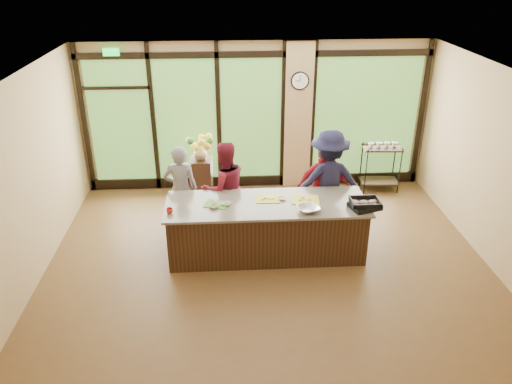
{
  "coord_description": "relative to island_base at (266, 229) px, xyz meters",
  "views": [
    {
      "loc": [
        -0.62,
        -6.71,
        4.5
      ],
      "look_at": [
        -0.16,
        0.4,
        1.07
      ],
      "focal_mm": 35.0,
      "sensor_mm": 36.0,
      "label": 1
    }
  ],
  "objects": [
    {
      "name": "red_ramekin",
      "position": [
        -1.5,
        -0.24,
        0.52
      ],
      "size": [
        0.11,
        0.11,
        0.08
      ],
      "primitive_type": "imported",
      "rotation": [
        0.0,
        0.0,
        0.09
      ],
      "color": "red",
      "rests_on": "countertop"
    },
    {
      "name": "left_wall",
      "position": [
        -3.5,
        -0.3,
        1.06
      ],
      "size": [
        0.0,
        6.0,
        6.0
      ],
      "primitive_type": "plane",
      "rotation": [
        1.57,
        0.0,
        1.57
      ],
      "color": "tan",
      "rests_on": "floor"
    },
    {
      "name": "prep_bowl_mid",
      "position": [
        -0.63,
        -0.03,
        0.5
      ],
      "size": [
        0.15,
        0.15,
        0.05
      ],
      "primitive_type": "imported",
      "rotation": [
        0.0,
        0.0,
        0.03
      ],
      "color": "silver",
      "rests_on": "countertop"
    },
    {
      "name": "prep_bowl_near",
      "position": [
        -0.83,
        -0.1,
        0.5
      ],
      "size": [
        0.19,
        0.19,
        0.05
      ],
      "primitive_type": "imported",
      "rotation": [
        0.0,
        0.0,
        0.23
      ],
      "color": "silver",
      "rests_on": "countertop"
    },
    {
      "name": "right_wall",
      "position": [
        3.5,
        -0.3,
        1.06
      ],
      "size": [
        0.0,
        6.0,
        6.0
      ],
      "primitive_type": "plane",
      "rotation": [
        1.57,
        0.0,
        -1.57
      ],
      "color": "tan",
      "rests_on": "floor"
    },
    {
      "name": "flower_stand",
      "position": [
        -1.12,
        2.09,
        -0.01
      ],
      "size": [
        0.45,
        0.45,
        0.85
      ],
      "primitive_type": "cube",
      "rotation": [
        0.0,
        0.0,
        -0.07
      ],
      "color": "black",
      "rests_on": "floor"
    },
    {
      "name": "flower_vase",
      "position": [
        -1.12,
        2.09,
        0.55
      ],
      "size": [
        0.36,
        0.36,
        0.28
      ],
      "primitive_type": "imported",
      "rotation": [
        0.0,
        0.0,
        -0.43
      ],
      "color": "olive",
      "rests_on": "flower_stand"
    },
    {
      "name": "prep_bowl_far",
      "position": [
        0.26,
        0.11,
        0.5
      ],
      "size": [
        0.16,
        0.16,
        0.03
      ],
      "primitive_type": "imported",
      "rotation": [
        0.0,
        0.0,
        -0.31
      ],
      "color": "silver",
      "rests_on": "countertop"
    },
    {
      "name": "window_wall",
      "position": [
        0.16,
        2.65,
        0.95
      ],
      "size": [
        6.9,
        0.12,
        3.0
      ],
      "color": "tan",
      "rests_on": "floor"
    },
    {
      "name": "island_base",
      "position": [
        0.0,
        0.0,
        0.0
      ],
      "size": [
        3.1,
        1.0,
        0.88
      ],
      "primitive_type": "cube",
      "color": "black",
      "rests_on": "floor"
    },
    {
      "name": "cutting_board_center",
      "position": [
        0.03,
        0.13,
        0.49
      ],
      "size": [
        0.4,
        0.3,
        0.01
      ],
      "primitive_type": "cube",
      "rotation": [
        0.0,
        0.0,
        -0.04
      ],
      "color": "gold",
      "rests_on": "countertop"
    },
    {
      "name": "cook_midright",
      "position": [
        1.06,
        0.79,
        0.35
      ],
      "size": [
        0.96,
        0.48,
        1.57
      ],
      "primitive_type": "imported",
      "rotation": [
        0.0,
        0.0,
        3.04
      ],
      "color": "maroon",
      "rests_on": "floor"
    },
    {
      "name": "ceiling",
      "position": [
        0.0,
        -0.3,
        2.56
      ],
      "size": [
        7.0,
        7.0,
        0.0
      ],
      "primitive_type": "plane",
      "rotation": [
        3.14,
        0.0,
        0.0
      ],
      "color": "white",
      "rests_on": "back_wall"
    },
    {
      "name": "cutting_board_right",
      "position": [
        0.62,
        0.06,
        0.49
      ],
      "size": [
        0.47,
        0.37,
        0.01
      ],
      "primitive_type": "cube",
      "rotation": [
        0.0,
        0.0,
        -0.09
      ],
      "color": "gold",
      "rests_on": "countertop"
    },
    {
      "name": "mixing_bowl",
      "position": [
        0.62,
        -0.32,
        0.52
      ],
      "size": [
        0.42,
        0.42,
        0.08
      ],
      "primitive_type": "imported",
      "rotation": [
        0.0,
        0.0,
        0.3
      ],
      "color": "silver",
      "rests_on": "countertop"
    },
    {
      "name": "wall_clock",
      "position": [
        0.85,
        2.57,
        1.81
      ],
      "size": [
        0.36,
        0.04,
        0.36
      ],
      "color": "black",
      "rests_on": "window_wall"
    },
    {
      "name": "cutting_board_left",
      "position": [
        -0.79,
        -0.01,
        0.49
      ],
      "size": [
        0.44,
        0.38,
        0.01
      ],
      "primitive_type": "cube",
      "rotation": [
        0.0,
        0.0,
        -0.31
      ],
      "color": "#438430",
      "rests_on": "countertop"
    },
    {
      "name": "cook_midleft",
      "position": [
        -0.66,
        0.75,
        0.4
      ],
      "size": [
        0.99,
        0.88,
        1.68
      ],
      "primitive_type": "imported",
      "rotation": [
        0.0,
        0.0,
        3.49
      ],
      "color": "maroon",
      "rests_on": "floor"
    },
    {
      "name": "bar_cart",
      "position": [
        2.54,
        2.29,
        0.19
      ],
      "size": [
        0.79,
        0.49,
        1.05
      ],
      "rotation": [
        0.0,
        0.0,
        -0.07
      ],
      "color": "black",
      "rests_on": "floor"
    },
    {
      "name": "cook_left",
      "position": [
        -1.42,
        0.85,
        0.36
      ],
      "size": [
        0.6,
        0.42,
        1.6
      ],
      "primitive_type": "imported",
      "rotation": [
        0.0,
        0.0,
        3.2
      ],
      "color": "slate",
      "rests_on": "floor"
    },
    {
      "name": "roasting_pan",
      "position": [
        1.5,
        -0.28,
        0.52
      ],
      "size": [
        0.53,
        0.46,
        0.08
      ],
      "primitive_type": "cube",
      "rotation": [
        0.0,
        0.0,
        0.32
      ],
      "color": "black",
      "rests_on": "countertop"
    },
    {
      "name": "back_wall",
      "position": [
        0.0,
        2.7,
        1.06
      ],
      "size": [
        7.0,
        0.0,
        7.0
      ],
      "primitive_type": "plane",
      "rotation": [
        1.57,
        0.0,
        0.0
      ],
      "color": "tan",
      "rests_on": "floor"
    },
    {
      "name": "floor",
      "position": [
        0.0,
        -0.3,
        -0.44
      ],
      "size": [
        7.0,
        7.0,
        0.0
      ],
      "primitive_type": "plane",
      "color": "brown",
      "rests_on": "ground"
    },
    {
      "name": "countertop",
      "position": [
        0.0,
        0.0,
        0.46
      ],
      "size": [
        3.2,
        1.1,
        0.04
      ],
      "primitive_type": "cube",
      "color": "slate",
      "rests_on": "island_base"
    },
    {
      "name": "cook_right",
      "position": [
        1.14,
        0.78,
        0.48
      ],
      "size": [
        1.23,
        0.77,
        1.83
      ],
      "primitive_type": "imported",
      "rotation": [
        0.0,
        0.0,
        3.22
      ],
      "color": "#171733",
      "rests_on": "floor"
    }
  ]
}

